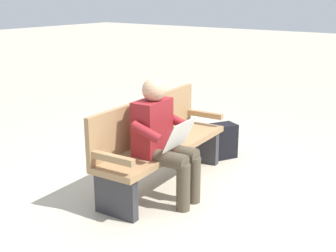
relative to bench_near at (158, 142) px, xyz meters
name	(u,v)px	position (x,y,z in m)	size (l,w,h in m)	color
ground_plane	(164,185)	(-0.01, 0.07, -0.46)	(40.00, 40.00, 0.00)	#B7AD99
bench_near	(158,142)	(0.00, 0.00, 0.00)	(1.83, 0.61, 0.90)	#9E7A51
person_seated	(162,137)	(0.27, 0.25, 0.17)	(0.59, 0.59, 1.18)	maroon
backpack	(222,141)	(-1.08, 0.14, -0.25)	(0.39, 0.36, 0.42)	black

